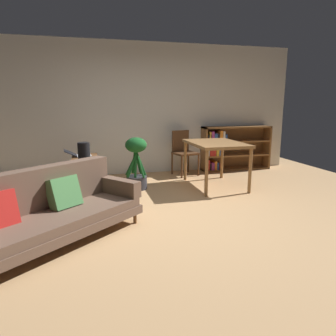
# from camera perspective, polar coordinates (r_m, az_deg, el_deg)

# --- Properties ---
(ground_plane) EXTENTS (8.16, 8.16, 0.00)m
(ground_plane) POSITION_cam_1_polar(r_m,az_deg,el_deg) (4.24, 0.89, -8.53)
(ground_plane) COLOR tan
(back_wall_panel) EXTENTS (6.80, 0.10, 2.70)m
(back_wall_panel) POSITION_cam_1_polar(r_m,az_deg,el_deg) (6.62, -5.30, 10.70)
(back_wall_panel) COLOR silver
(back_wall_panel) RESTS_ON ground_plane
(fabric_couch) EXTENTS (1.96, 1.81, 0.79)m
(fabric_couch) POSITION_cam_1_polar(r_m,az_deg,el_deg) (3.60, -20.83, -7.01)
(fabric_couch) COLOR brown
(fabric_couch) RESTS_ON ground_plane
(media_console) EXTENTS (0.42, 1.04, 0.59)m
(media_console) POSITION_cam_1_polar(r_m,az_deg,el_deg) (5.34, -14.92, -1.35)
(media_console) COLOR brown
(media_console) RESTS_ON ground_plane
(open_laptop) EXTENTS (0.46, 0.33, 0.12)m
(open_laptop) POSITION_cam_1_polar(r_m,az_deg,el_deg) (5.49, -16.06, 2.39)
(open_laptop) COLOR silver
(open_laptop) RESTS_ON media_console
(desk_speaker) EXTENTS (0.19, 0.19, 0.29)m
(desk_speaker) POSITION_cam_1_polar(r_m,az_deg,el_deg) (4.98, -15.22, 2.89)
(desk_speaker) COLOR black
(desk_speaker) RESTS_ON media_console
(potted_floor_plant) EXTENTS (0.37, 0.51, 0.91)m
(potted_floor_plant) POSITION_cam_1_polar(r_m,az_deg,el_deg) (5.39, -5.87, 1.10)
(potted_floor_plant) COLOR #333338
(potted_floor_plant) RESTS_ON ground_plane
(dining_table) EXTENTS (0.87, 1.23, 0.80)m
(dining_table) POSITION_cam_1_polar(r_m,az_deg,el_deg) (5.56, 8.77, 3.86)
(dining_table) COLOR olive
(dining_table) RESTS_ON ground_plane
(dining_chair_near) EXTENTS (0.53, 0.53, 0.92)m
(dining_chair_near) POSITION_cam_1_polar(r_m,az_deg,el_deg) (6.48, 2.85, 3.33)
(dining_chair_near) COLOR #56351E
(dining_chair_near) RESTS_ON ground_plane
(bookshelf) EXTENTS (1.57, 0.33, 0.97)m
(bookshelf) POSITION_cam_1_polar(r_m,az_deg,el_deg) (7.11, 11.34, 3.62)
(bookshelf) COLOR brown
(bookshelf) RESTS_ON ground_plane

